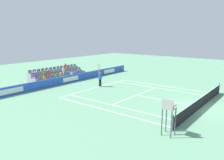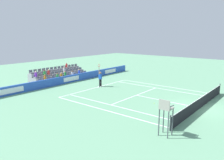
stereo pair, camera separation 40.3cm
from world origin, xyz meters
name	(u,v)px [view 1 (the left image)]	position (x,y,z in m)	size (l,w,h in m)	color
ground_plane	(201,107)	(0.00, 0.00, 0.00)	(80.00, 80.00, 0.00)	#669E77
line_baseline	(97,87)	(0.00, -11.89, 0.00)	(10.97, 0.10, 0.01)	white
line_service	(137,95)	(0.00, -6.40, 0.00)	(8.23, 0.10, 0.01)	white
line_centre_service	(166,101)	(0.00, -3.20, 0.00)	(0.10, 6.40, 0.01)	white
line_singles_sideline_left	(116,106)	(4.12, -5.95, 0.00)	(0.10, 11.89, 0.01)	white
line_singles_sideline_right	(159,88)	(-4.12, -5.95, 0.00)	(0.10, 11.89, 0.01)	white
line_doubles_sideline_left	(106,110)	(5.49, -5.95, 0.00)	(0.10, 11.89, 0.01)	white
line_doubles_sideline_right	(164,86)	(-5.49, -5.95, 0.00)	(0.10, 11.89, 0.01)	white
line_centre_mark	(97,87)	(0.00, -11.79, 0.00)	(0.10, 0.20, 0.01)	white
sponsor_barrier	(70,79)	(0.00, -16.42, 0.48)	(23.73, 0.22, 0.96)	blue
tennis_net	(201,102)	(0.00, 0.00, 0.49)	(11.97, 0.10, 1.07)	#33383D
tennis_player	(100,78)	(-0.55, -11.82, 0.99)	(0.53, 0.38, 2.85)	black
umpire_chair	(169,112)	(6.76, 0.03, 1.52)	(0.70, 0.70, 2.34)	#474C54
stadium_stand	(59,76)	(0.01, -18.72, 0.55)	(8.06, 2.85, 2.14)	gray
loose_tennis_ball	(155,103)	(1.34, -3.64, 0.03)	(0.07, 0.07, 0.07)	#D1E533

